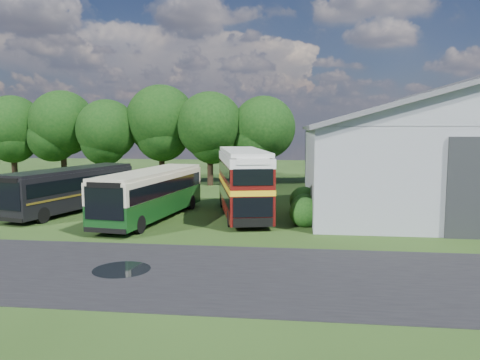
# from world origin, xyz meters

# --- Properties ---
(ground) EXTENTS (120.00, 120.00, 0.00)m
(ground) POSITION_xyz_m (0.00, 0.00, 0.00)
(ground) COLOR #1D3310
(ground) RESTS_ON ground
(asphalt_road) EXTENTS (60.00, 8.00, 0.02)m
(asphalt_road) POSITION_xyz_m (3.00, -3.00, 0.00)
(asphalt_road) COLOR black
(asphalt_road) RESTS_ON ground
(puddle) EXTENTS (2.20, 2.20, 0.01)m
(puddle) POSITION_xyz_m (-1.50, -3.00, 0.00)
(puddle) COLOR black
(puddle) RESTS_ON ground
(storage_shed) EXTENTS (18.80, 24.80, 8.15)m
(storage_shed) POSITION_xyz_m (15.00, 15.98, 4.17)
(storage_shed) COLOR gray
(storage_shed) RESTS_ON ground
(tree_far_left) EXTENTS (6.12, 6.12, 8.64)m
(tree_far_left) POSITION_xyz_m (-23.00, 24.00, 5.56)
(tree_far_left) COLOR black
(tree_far_left) RESTS_ON ground
(tree_left_a) EXTENTS (6.46, 6.46, 9.12)m
(tree_left_a) POSITION_xyz_m (-18.00, 24.50, 5.87)
(tree_left_a) COLOR black
(tree_left_a) RESTS_ON ground
(tree_left_b) EXTENTS (5.78, 5.78, 8.16)m
(tree_left_b) POSITION_xyz_m (-13.00, 23.50, 5.25)
(tree_left_b) COLOR black
(tree_left_b) RESTS_ON ground
(tree_mid) EXTENTS (6.80, 6.80, 9.60)m
(tree_mid) POSITION_xyz_m (-8.00, 24.80, 6.18)
(tree_mid) COLOR black
(tree_mid) RESTS_ON ground
(tree_right_a) EXTENTS (6.26, 6.26, 8.83)m
(tree_right_a) POSITION_xyz_m (-3.00, 23.80, 5.69)
(tree_right_a) COLOR black
(tree_right_a) RESTS_ON ground
(tree_right_b) EXTENTS (5.98, 5.98, 8.45)m
(tree_right_b) POSITION_xyz_m (2.00, 24.60, 5.44)
(tree_right_b) COLOR black
(tree_right_b) RESTS_ON ground
(shrub_front) EXTENTS (1.70, 1.70, 1.70)m
(shrub_front) POSITION_xyz_m (5.60, 6.00, 0.00)
(shrub_front) COLOR #194714
(shrub_front) RESTS_ON ground
(shrub_mid) EXTENTS (1.60, 1.60, 1.60)m
(shrub_mid) POSITION_xyz_m (5.60, 8.00, 0.00)
(shrub_mid) COLOR #194714
(shrub_mid) RESTS_ON ground
(shrub_back) EXTENTS (1.80, 1.80, 1.80)m
(shrub_back) POSITION_xyz_m (5.60, 10.00, 0.00)
(shrub_back) COLOR #194714
(shrub_back) RESTS_ON ground
(bus_green_single) EXTENTS (3.88, 10.82, 2.92)m
(bus_green_single) POSITION_xyz_m (-3.43, 6.94, 1.55)
(bus_green_single) COLOR black
(bus_green_single) RESTS_ON ground
(bus_maroon_double) EXTENTS (4.47, 9.85, 4.11)m
(bus_maroon_double) POSITION_xyz_m (1.85, 8.70, 2.05)
(bus_maroon_double) COLOR black
(bus_maroon_double) RESTS_ON ground
(bus_dark_single) EXTENTS (4.86, 10.53, 2.83)m
(bus_dark_single) POSITION_xyz_m (-9.37, 8.78, 1.51)
(bus_dark_single) COLOR black
(bus_dark_single) RESTS_ON ground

